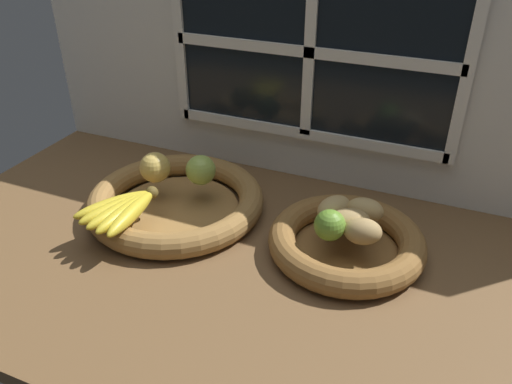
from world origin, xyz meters
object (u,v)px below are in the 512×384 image
at_px(fruit_bowl_right, 346,242).
at_px(potato_large, 349,220).
at_px(potato_oblong, 334,208).
at_px(potato_back, 365,210).
at_px(apple_green_back, 201,170).
at_px(apple_golden_left, 155,167).
at_px(lime_near, 330,225).
at_px(banana_bunch_front, 122,209).
at_px(potato_small, 362,233).
at_px(fruit_bowl_left, 176,201).

bearing_deg(fruit_bowl_right, potato_large, 0.00).
distance_m(potato_oblong, potato_large, 0.05).
distance_m(potato_back, potato_large, 0.05).
xyz_separation_m(apple_green_back, potato_oblong, (0.30, -0.02, -0.01)).
bearing_deg(fruit_bowl_right, apple_green_back, 171.77).
relative_size(fruit_bowl_right, potato_large, 3.78).
bearing_deg(apple_golden_left, potato_back, 3.15).
relative_size(fruit_bowl_right, apple_green_back, 4.61).
xyz_separation_m(apple_green_back, lime_near, (0.31, -0.09, -0.00)).
bearing_deg(potato_oblong, lime_near, -81.35).
bearing_deg(banana_bunch_front, apple_green_back, 64.79).
height_order(apple_golden_left, potato_small, apple_golden_left).
xyz_separation_m(potato_oblong, potato_small, (0.07, -0.06, 0.00)).
bearing_deg(potato_back, potato_large, -114.44).
height_order(fruit_bowl_left, potato_small, potato_small).
bearing_deg(potato_large, banana_bunch_front, -163.55).
bearing_deg(fruit_bowl_right, potato_small, -45.00).
bearing_deg(potato_back, fruit_bowl_left, -173.62).
distance_m(fruit_bowl_right, banana_bunch_front, 0.44).
distance_m(apple_golden_left, potato_oblong, 0.40).
bearing_deg(potato_small, apple_green_back, 167.65).
height_order(apple_golden_left, potato_back, apple_golden_left).
distance_m(fruit_bowl_right, apple_green_back, 0.35).
height_order(fruit_bowl_left, apple_golden_left, apple_golden_left).
height_order(apple_green_back, potato_large, apple_green_back).
bearing_deg(potato_oblong, potato_small, -41.42).
distance_m(fruit_bowl_right, lime_near, 0.07).
xyz_separation_m(fruit_bowl_right, potato_small, (0.03, -0.03, 0.05)).
relative_size(apple_green_back, potato_oblong, 0.86).
distance_m(banana_bunch_front, lime_near, 0.41).
bearing_deg(apple_golden_left, potato_oblong, 1.28).
height_order(banana_bunch_front, potato_small, potato_small).
relative_size(apple_golden_left, lime_near, 1.14).
bearing_deg(fruit_bowl_left, potato_oblong, 4.74).
xyz_separation_m(apple_green_back, apple_golden_left, (-0.10, -0.03, 0.00)).
height_order(fruit_bowl_right, banana_bunch_front, banana_bunch_front).
bearing_deg(fruit_bowl_right, fruit_bowl_left, 180.00).
relative_size(potato_large, lime_near, 1.36).
xyz_separation_m(potato_oblong, lime_near, (0.01, -0.07, 0.01)).
distance_m(apple_green_back, banana_bunch_front, 0.19).
relative_size(fruit_bowl_right, potato_back, 4.20).
bearing_deg(potato_back, apple_green_back, 179.26).
bearing_deg(potato_oblong, fruit_bowl_left, -175.26).
height_order(fruit_bowl_left, fruit_bowl_right, same).
height_order(potato_oblong, potato_small, potato_small).
bearing_deg(lime_near, potato_back, 61.02).
xyz_separation_m(apple_golden_left, banana_bunch_front, (0.01, -0.14, -0.02)).
relative_size(banana_bunch_front, potato_small, 2.55).
bearing_deg(lime_near, apple_green_back, 164.27).
relative_size(apple_green_back, banana_bunch_front, 0.37).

